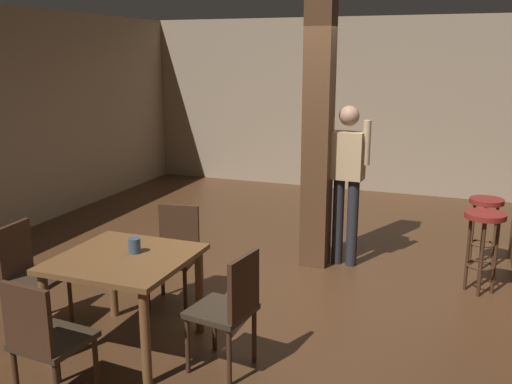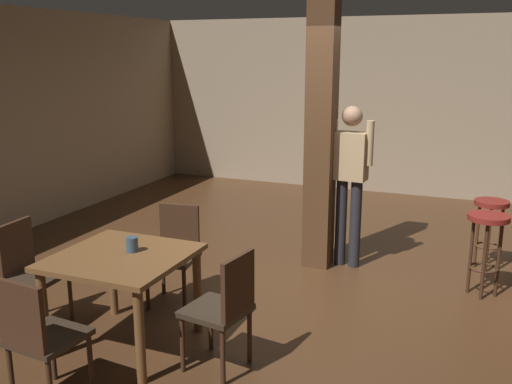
{
  "view_description": "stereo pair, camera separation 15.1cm",
  "coord_description": "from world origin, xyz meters",
  "px_view_note": "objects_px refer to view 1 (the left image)",
  "views": [
    {
      "loc": [
        1.37,
        -4.85,
        2.25
      ],
      "look_at": [
        -0.37,
        -0.21,
        1.03
      ],
      "focal_mm": 40.0,
      "sensor_mm": 36.0,
      "label": 1
    },
    {
      "loc": [
        1.51,
        -4.8,
        2.25
      ],
      "look_at": [
        -0.37,
        -0.21,
        1.03
      ],
      "focal_mm": 40.0,
      "sensor_mm": 36.0,
      "label": 2
    }
  ],
  "objects_px": {
    "bar_stool_near": "(484,232)",
    "chair_west": "(28,271)",
    "chair_south": "(44,338)",
    "standing_person": "(347,174)",
    "napkin_cup": "(135,246)",
    "dining_table": "(125,271)",
    "chair_east": "(230,306)",
    "chair_north": "(175,250)",
    "bar_stool_mid": "(485,216)"
  },
  "relations": [
    {
      "from": "chair_west",
      "to": "standing_person",
      "type": "relative_size",
      "value": 0.52
    },
    {
      "from": "chair_east",
      "to": "chair_north",
      "type": "bearing_deg",
      "value": 135.72
    },
    {
      "from": "chair_west",
      "to": "dining_table",
      "type": "bearing_deg",
      "value": 1.13
    },
    {
      "from": "chair_east",
      "to": "chair_west",
      "type": "relative_size",
      "value": 1.0
    },
    {
      "from": "chair_north",
      "to": "chair_west",
      "type": "xyz_separation_m",
      "value": [
        -0.88,
        -0.88,
        0.0
      ]
    },
    {
      "from": "chair_north",
      "to": "chair_west",
      "type": "relative_size",
      "value": 1.0
    },
    {
      "from": "standing_person",
      "to": "bar_stool_mid",
      "type": "height_order",
      "value": "standing_person"
    },
    {
      "from": "chair_east",
      "to": "bar_stool_near",
      "type": "distance_m",
      "value": 2.72
    },
    {
      "from": "dining_table",
      "to": "chair_north",
      "type": "xyz_separation_m",
      "value": [
        -0.04,
        0.86,
        -0.12
      ]
    },
    {
      "from": "chair_east",
      "to": "chair_south",
      "type": "bearing_deg",
      "value": -137.48
    },
    {
      "from": "chair_east",
      "to": "bar_stool_near",
      "type": "xyz_separation_m",
      "value": [
        1.69,
        2.13,
        0.09
      ]
    },
    {
      "from": "dining_table",
      "to": "napkin_cup",
      "type": "distance_m",
      "value": 0.2
    },
    {
      "from": "chair_south",
      "to": "bar_stool_near",
      "type": "height_order",
      "value": "chair_south"
    },
    {
      "from": "dining_table",
      "to": "standing_person",
      "type": "bearing_deg",
      "value": 63.11
    },
    {
      "from": "dining_table",
      "to": "napkin_cup",
      "type": "relative_size",
      "value": 8.35
    },
    {
      "from": "chair_west",
      "to": "bar_stool_near",
      "type": "relative_size",
      "value": 1.13
    },
    {
      "from": "chair_west",
      "to": "standing_person",
      "type": "distance_m",
      "value": 3.23
    },
    {
      "from": "dining_table",
      "to": "bar_stool_mid",
      "type": "xyz_separation_m",
      "value": [
        2.6,
        2.83,
        -0.07
      ]
    },
    {
      "from": "bar_stool_near",
      "to": "chair_west",
      "type": "bearing_deg",
      "value": -148.87
    },
    {
      "from": "chair_south",
      "to": "chair_east",
      "type": "xyz_separation_m",
      "value": [
        0.91,
        0.84,
        0.0
      ]
    },
    {
      "from": "chair_south",
      "to": "bar_stool_near",
      "type": "xyz_separation_m",
      "value": [
        2.6,
        2.97,
        0.09
      ]
    },
    {
      "from": "chair_south",
      "to": "chair_west",
      "type": "xyz_separation_m",
      "value": [
        -0.89,
        0.86,
        0.0
      ]
    },
    {
      "from": "dining_table",
      "to": "chair_south",
      "type": "height_order",
      "value": "chair_south"
    },
    {
      "from": "chair_south",
      "to": "napkin_cup",
      "type": "xyz_separation_m",
      "value": [
        0.07,
        0.97,
        0.3
      ]
    },
    {
      "from": "dining_table",
      "to": "chair_east",
      "type": "relative_size",
      "value": 1.1
    },
    {
      "from": "bar_stool_near",
      "to": "dining_table",
      "type": "bearing_deg",
      "value": -140.9
    },
    {
      "from": "chair_west",
      "to": "bar_stool_mid",
      "type": "height_order",
      "value": "chair_west"
    },
    {
      "from": "napkin_cup",
      "to": "chair_west",
      "type": "bearing_deg",
      "value": -173.6
    },
    {
      "from": "standing_person",
      "to": "napkin_cup",
      "type": "bearing_deg",
      "value": -117.05
    },
    {
      "from": "bar_stool_mid",
      "to": "dining_table",
      "type": "bearing_deg",
      "value": -132.63
    },
    {
      "from": "chair_east",
      "to": "bar_stool_mid",
      "type": "height_order",
      "value": "chair_east"
    },
    {
      "from": "bar_stool_mid",
      "to": "chair_east",
      "type": "bearing_deg",
      "value": -120.94
    },
    {
      "from": "bar_stool_mid",
      "to": "chair_west",
      "type": "bearing_deg",
      "value": -141.07
    },
    {
      "from": "standing_person",
      "to": "bar_stool_near",
      "type": "height_order",
      "value": "standing_person"
    },
    {
      "from": "chair_north",
      "to": "napkin_cup",
      "type": "xyz_separation_m",
      "value": [
        0.08,
        -0.77,
        0.3
      ]
    },
    {
      "from": "dining_table",
      "to": "bar_stool_mid",
      "type": "relative_size",
      "value": 1.3
    },
    {
      "from": "chair_south",
      "to": "chair_east",
      "type": "distance_m",
      "value": 1.24
    },
    {
      "from": "dining_table",
      "to": "chair_north",
      "type": "distance_m",
      "value": 0.87
    },
    {
      "from": "bar_stool_mid",
      "to": "standing_person",
      "type": "bearing_deg",
      "value": -161.83
    },
    {
      "from": "chair_north",
      "to": "bar_stool_near",
      "type": "bearing_deg",
      "value": 25.25
    },
    {
      "from": "dining_table",
      "to": "napkin_cup",
      "type": "height_order",
      "value": "napkin_cup"
    },
    {
      "from": "chair_north",
      "to": "bar_stool_mid",
      "type": "distance_m",
      "value": 3.29
    },
    {
      "from": "bar_stool_mid",
      "to": "napkin_cup",
      "type": "bearing_deg",
      "value": -133.13
    },
    {
      "from": "napkin_cup",
      "to": "standing_person",
      "type": "height_order",
      "value": "standing_person"
    },
    {
      "from": "napkin_cup",
      "to": "chair_south",
      "type": "bearing_deg",
      "value": -93.92
    },
    {
      "from": "chair_south",
      "to": "bar_stool_near",
      "type": "distance_m",
      "value": 3.95
    },
    {
      "from": "chair_north",
      "to": "bar_stool_mid",
      "type": "height_order",
      "value": "chair_north"
    },
    {
      "from": "chair_south",
      "to": "bar_stool_near",
      "type": "bearing_deg",
      "value": 48.75
    },
    {
      "from": "chair_south",
      "to": "standing_person",
      "type": "relative_size",
      "value": 0.52
    },
    {
      "from": "chair_north",
      "to": "chair_east",
      "type": "relative_size",
      "value": 1.0
    }
  ]
}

